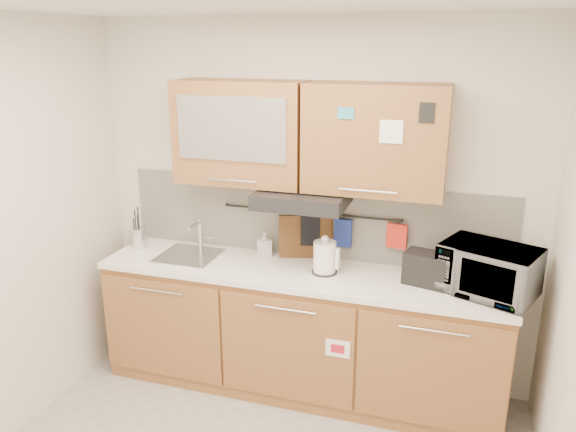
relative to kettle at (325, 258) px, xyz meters
The scene contains 17 objects.
wall_back 0.44m from the kettle, 120.36° to the left, with size 3.20×3.20×0.00m, color silver.
base_cabinet 0.65m from the kettle, behind, with size 2.80×0.64×0.88m.
countertop 0.22m from the kettle, behind, with size 2.82×0.62×0.04m, color white.
backsplash 0.38m from the kettle, 121.40° to the left, with size 2.80×0.02×0.56m, color silver.
upper_cabinets 0.83m from the kettle, 146.07° to the left, with size 1.82×0.37×0.70m.
range_hood 0.43m from the kettle, 164.76° to the left, with size 0.60×0.46×0.10m, color black.
sink 1.03m from the kettle, behind, with size 0.42×0.40×0.26m.
utensil_rail 0.38m from the kettle, 125.15° to the left, with size 0.02×0.02×1.30m, color black.
utensil_crock 1.48m from the kettle, behind, with size 0.13×0.13×0.32m.
kettle is the anchor object (origin of this frame).
toaster 0.67m from the kettle, ahead, with size 0.31×0.23×0.21m.
microwave 1.04m from the kettle, ahead, with size 0.56×0.38×0.31m, color #999999.
soap_bottle 0.53m from the kettle, 160.50° to the left, with size 0.08×0.09×0.19m, color #999999.
cutting_board 0.31m from the kettle, 130.89° to the left, with size 0.39×0.03×0.48m, color brown.
oven_mitt 0.27m from the kettle, 72.60° to the left, with size 0.12×0.03×0.20m, color navy.
dark_pouch 0.31m from the kettle, 125.81° to the left, with size 0.14×0.04×0.22m, color black.
pot_holder 0.52m from the kettle, 27.54° to the left, with size 0.14×0.02×0.17m, color red.
Camera 1 is at (1.00, -2.24, 2.43)m, focal length 35.00 mm.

